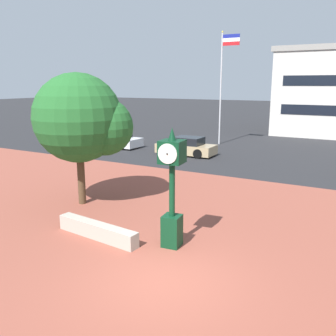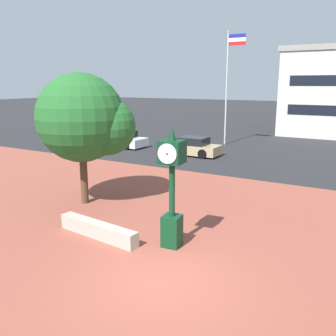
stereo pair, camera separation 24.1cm
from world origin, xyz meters
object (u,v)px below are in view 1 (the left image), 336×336
Objects in this scene: street_clock at (172,188)px; flagpole_primary at (222,81)px; car_street_distant at (115,140)px; car_street_far at (187,147)px; plaza_tree at (84,120)px.

flagpole_primary reaches higher than street_clock.
street_clock is at bearing -73.17° from flagpole_primary.
street_clock is at bearing -135.91° from car_street_distant.
street_clock is 0.83× the size of car_street_distant.
street_clock is 0.90× the size of car_street_far.
car_street_far is 7.21m from flagpole_primary.
plaza_tree is 14.41m from car_street_distant.
car_street_far is 0.46× the size of flagpole_primary.
plaza_tree is 0.60× the size of flagpole_primary.
car_street_far is (-6.17, 13.56, -1.29)m from street_clock.
car_street_far is at bearing -93.89° from flagpole_primary.
street_clock is 18.80m from car_street_distant.
plaza_tree reaches higher than street_clock.
plaza_tree is at bearing -175.08° from car_street_far.
flagpole_primary reaches higher than plaza_tree.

